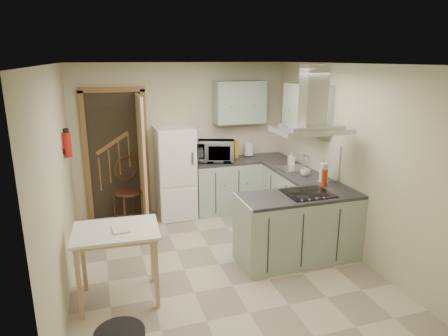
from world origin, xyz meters
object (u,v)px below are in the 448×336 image
object	(u,v)px
fridge	(175,173)
drop_leaf_table	(118,265)
peninsula	(299,227)
microwave	(216,151)
bentwood_chair	(128,192)
extractor_hood	(311,130)

from	to	relation	value
fridge	drop_leaf_table	distance (m)	2.46
peninsula	microwave	xyz separation A→B (m)	(-0.53, 1.96, 0.62)
drop_leaf_table	microwave	distance (m)	2.87
peninsula	microwave	distance (m)	2.12
fridge	bentwood_chair	xyz separation A→B (m)	(-0.77, 0.04, -0.27)
peninsula	bentwood_chair	xyz separation A→B (m)	(-2.00, 2.02, 0.03)
fridge	extractor_hood	distance (m)	2.57
fridge	microwave	xyz separation A→B (m)	(0.69, -0.02, 0.32)
fridge	bentwood_chair	bearing A→B (deg)	176.98
extractor_hood	microwave	distance (m)	2.16
peninsula	microwave	world-z (taller)	microwave
fridge	microwave	bearing A→B (deg)	-1.96
bentwood_chair	drop_leaf_table	bearing A→B (deg)	-121.93
fridge	drop_leaf_table	size ratio (longest dim) A/B	1.70
fridge	drop_leaf_table	world-z (taller)	fridge
fridge	microwave	size ratio (longest dim) A/B	2.46
peninsula	extractor_hood	bearing A→B (deg)	0.00
peninsula	extractor_hood	distance (m)	1.27
extractor_hood	fridge	bearing A→B (deg)	123.79
drop_leaf_table	bentwood_chair	world-z (taller)	bentwood_chair
extractor_hood	bentwood_chair	size ratio (longest dim) A/B	0.94
peninsula	bentwood_chair	world-z (taller)	bentwood_chair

